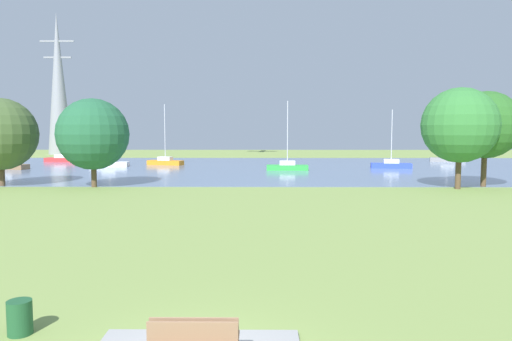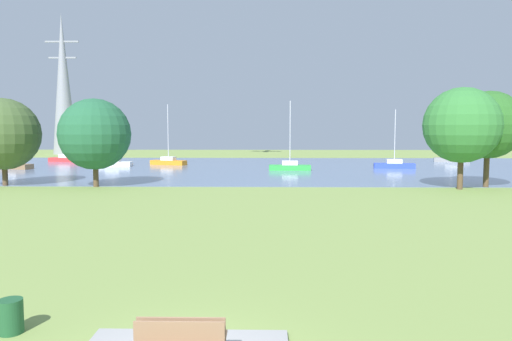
{
  "view_description": "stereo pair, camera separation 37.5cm",
  "coord_description": "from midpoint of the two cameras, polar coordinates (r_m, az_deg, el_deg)",
  "views": [
    {
      "loc": [
        1.33,
        -9.16,
        4.75
      ],
      "look_at": [
        1.06,
        21.83,
        2.08
      ],
      "focal_mm": 33.56,
      "sensor_mm": 36.0,
      "label": 1
    },
    {
      "loc": [
        1.7,
        -9.16,
        4.75
      ],
      "look_at": [
        1.06,
        21.83,
        2.08
      ],
      "focal_mm": 33.56,
      "sensor_mm": 36.0,
      "label": 2
    }
  ],
  "objects": [
    {
      "name": "tree_west_near",
      "position": [
        45.36,
        -27.7,
        3.86
      ],
      "size": [
        6.02,
        6.02,
        7.37
      ],
      "color": "brown",
      "rests_on": "ground"
    },
    {
      "name": "sailboat_blue",
      "position": [
        60.66,
        16.32,
        0.68
      ],
      "size": [
        4.97,
        2.17,
        7.12
      ],
      "color": "blue",
      "rests_on": "water_surface"
    },
    {
      "name": "sailboat_green",
      "position": [
        55.61,
        4.25,
        0.51
      ],
      "size": [
        4.85,
        1.66,
        8.0
      ],
      "color": "green",
      "rests_on": "water_surface"
    },
    {
      "name": "sailboat_brown",
      "position": [
        64.3,
        -26.85,
        0.57
      ],
      "size": [
        5.02,
        2.64,
        6.5
      ],
      "color": "brown",
      "rests_on": "water_surface"
    },
    {
      "name": "tree_east_near",
      "position": [
        41.5,
        -18.43,
        4.12
      ],
      "size": [
        5.85,
        5.85,
        7.28
      ],
      "color": "brown",
      "rests_on": "ground"
    },
    {
      "name": "tree_west_far",
      "position": [
        43.51,
        26.16,
        4.9
      ],
      "size": [
        5.51,
        5.51,
        7.88
      ],
      "color": "brown",
      "rests_on": "ground"
    },
    {
      "name": "sailboat_orange",
      "position": [
        64.92,
        -10.23,
        1.08
      ],
      "size": [
        5.03,
        2.85,
        8.04
      ],
      "color": "orange",
      "rests_on": "water_surface"
    },
    {
      "name": "sailboat_red",
      "position": [
        75.41,
        -21.57,
        1.31
      ],
      "size": [
        4.94,
        2.02,
        5.61
      ],
      "color": "red",
      "rests_on": "water_surface"
    },
    {
      "name": "sailboat_white",
      "position": [
        63.87,
        -16.53,
        0.86
      ],
      "size": [
        4.8,
        1.5,
        5.83
      ],
      "color": "white",
      "rests_on": "water_surface"
    },
    {
      "name": "bench_facing_water",
      "position": [
        10.47,
        -7.67,
        -19.27
      ],
      "size": [
        1.8,
        0.48,
        0.89
      ],
      "color": "#A69F8F",
      "rests_on": "concrete_pad"
    },
    {
      "name": "tree_mid_shore",
      "position": [
        41.14,
        23.58,
        4.96
      ],
      "size": [
        5.95,
        5.95,
        8.06
      ],
      "color": "brown",
      "rests_on": "ground"
    },
    {
      "name": "litter_bin",
      "position": [
        12.91,
        -26.43,
        -15.3
      ],
      "size": [
        0.56,
        0.56,
        0.8
      ],
      "primitive_type": "cylinder",
      "color": "#1E512D",
      "rests_on": "ground"
    },
    {
      "name": "electricity_pylon",
      "position": [
        99.3,
        -21.89,
        9.52
      ],
      "size": [
        6.4,
        4.4,
        26.58
      ],
      "color": "gray",
      "rests_on": "ground"
    },
    {
      "name": "water_surface",
      "position": [
        59.37,
        -0.27,
        0.35
      ],
      "size": [
        140.0,
        40.0,
        0.02
      ],
      "primitive_type": "cube",
      "color": "slate",
      "rests_on": "ground"
    },
    {
      "name": "ground_plane",
      "position": [
        31.56,
        -1.57,
        -3.73
      ],
      "size": [
        160.0,
        160.0,
        0.0
      ],
      "primitive_type": "plane",
      "color": "#7F994C"
    },
    {
      "name": "sailboat_gray",
      "position": [
        75.04,
        22.4,
        1.29
      ],
      "size": [
        5.03,
        2.79,
        8.06
      ],
      "color": "gray",
      "rests_on": "water_surface"
    }
  ]
}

